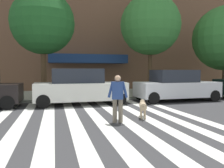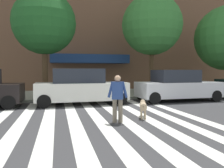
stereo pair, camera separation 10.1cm
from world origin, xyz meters
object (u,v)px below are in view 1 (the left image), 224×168
(parked_car_third_in_line, at_px, (176,86))
(street_tree_middle, at_px, (150,25))
(parked_car_behind_first, at_px, (80,87))
(street_tree_nearest, at_px, (43,23))
(dog_on_leash, at_px, (143,106))
(pedestrian_dog_walker, at_px, (118,96))

(parked_car_third_in_line, bearing_deg, street_tree_middle, 94.22)
(parked_car_behind_first, height_order, street_tree_nearest, street_tree_nearest)
(parked_car_third_in_line, distance_m, dog_on_leash, 5.41)
(street_tree_middle, bearing_deg, dog_on_leash, -115.56)
(parked_car_third_in_line, xyz_separation_m, pedestrian_dog_walker, (-4.86, -4.54, 0.05))
(parked_car_behind_first, distance_m, pedestrian_dog_walker, 4.61)
(street_tree_middle, bearing_deg, parked_car_third_in_line, -85.78)
(parked_car_third_in_line, height_order, pedestrian_dog_walker, parked_car_third_in_line)
(pedestrian_dog_walker, xyz_separation_m, dog_on_leash, (1.17, 0.60, -0.48))
(street_tree_middle, distance_m, pedestrian_dog_walker, 9.95)
(street_tree_middle, distance_m, dog_on_leash, 9.21)
(parked_car_behind_first, height_order, street_tree_middle, street_tree_middle)
(parked_car_third_in_line, bearing_deg, dog_on_leash, -133.03)
(dog_on_leash, bearing_deg, street_tree_middle, 64.44)
(street_tree_nearest, bearing_deg, street_tree_middle, 8.40)
(parked_car_behind_first, distance_m, dog_on_leash, 4.44)
(street_tree_nearest, height_order, pedestrian_dog_walker, street_tree_nearest)
(parked_car_third_in_line, height_order, street_tree_middle, street_tree_middle)
(street_tree_nearest, xyz_separation_m, pedestrian_dog_walker, (2.72, -6.72, -3.69))
(pedestrian_dog_walker, bearing_deg, parked_car_third_in_line, 43.09)
(parked_car_behind_first, relative_size, dog_on_leash, 4.41)
(street_tree_nearest, height_order, dog_on_leash, street_tree_nearest)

